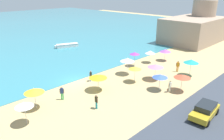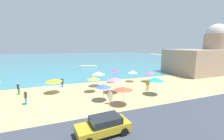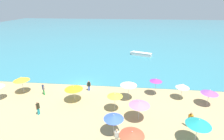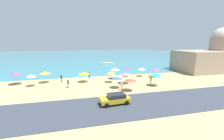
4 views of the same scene
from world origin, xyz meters
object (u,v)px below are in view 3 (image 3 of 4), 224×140
at_px(beach_umbrella_6, 132,134).
at_px(beach_umbrella_13, 156,80).
at_px(beach_umbrella_0, 139,103).
at_px(beach_umbrella_9, 21,79).
at_px(beach_umbrella_3, 115,95).
at_px(beach_umbrella_2, 210,92).
at_px(bather_3, 89,85).
at_px(beach_umbrella_4, 199,122).
at_px(bather_2, 117,136).
at_px(beach_umbrella_14, 183,86).
at_px(bather_1, 191,119).
at_px(bather_4, 38,107).
at_px(beach_umbrella_8, 114,117).
at_px(beach_umbrella_5, 74,88).
at_px(bather_0, 43,89).
at_px(beach_umbrella_1, 129,83).
at_px(skiff_nearshore, 141,54).

xyz_separation_m(beach_umbrella_6, beach_umbrella_13, (3.29, 10.52, 0.22)).
xyz_separation_m(beach_umbrella_0, beach_umbrella_9, (-16.21, 4.55, 0.08)).
bearing_deg(beach_umbrella_3, beach_umbrella_2, 11.49).
relative_size(beach_umbrella_0, bather_3, 1.51).
bearing_deg(beach_umbrella_4, bather_2, -173.05).
bearing_deg(beach_umbrella_9, beach_umbrella_14, 1.51).
bearing_deg(beach_umbrella_14, beach_umbrella_4, -95.59).
distance_m(beach_umbrella_13, bather_2, 10.80).
relative_size(beach_umbrella_2, bather_1, 1.21).
relative_size(beach_umbrella_3, bather_4, 1.40).
xyz_separation_m(beach_umbrella_8, bather_3, (-4.46, 8.58, -1.08)).
relative_size(beach_umbrella_5, beach_umbrella_13, 0.93).
height_order(beach_umbrella_0, bather_3, beach_umbrella_0).
bearing_deg(beach_umbrella_14, bather_2, -132.00).
bearing_deg(beach_umbrella_3, bather_1, -15.68).
bearing_deg(beach_umbrella_6, beach_umbrella_14, 55.61).
height_order(beach_umbrella_0, beach_umbrella_6, beach_umbrella_0).
distance_m(beach_umbrella_14, bather_0, 18.92).
bearing_deg(beach_umbrella_6, beach_umbrella_2, 41.55).
distance_m(beach_umbrella_9, bather_1, 22.11).
bearing_deg(beach_umbrella_1, bather_0, -179.75).
relative_size(beach_umbrella_8, bather_4, 1.32).
xyz_separation_m(beach_umbrella_3, beach_umbrella_4, (7.85, -4.41, 0.19)).
height_order(beach_umbrella_2, bather_0, beach_umbrella_2).
bearing_deg(bather_1, beach_umbrella_5, 164.07).
bearing_deg(beach_umbrella_14, skiff_nearshore, 102.23).
height_order(beach_umbrella_5, bather_0, beach_umbrella_5).
xyz_separation_m(beach_umbrella_0, beach_umbrella_14, (5.86, 5.13, -0.16)).
distance_m(beach_umbrella_5, beach_umbrella_13, 11.10).
relative_size(beach_umbrella_3, beach_umbrella_13, 0.94).
xyz_separation_m(beach_umbrella_5, beach_umbrella_9, (-7.96, 1.42, 0.25)).
distance_m(beach_umbrella_14, bather_4, 18.18).
distance_m(beach_umbrella_1, beach_umbrella_3, 3.17).
bearing_deg(bather_4, beach_umbrella_3, 11.33).
relative_size(beach_umbrella_1, beach_umbrella_9, 1.06).
bearing_deg(beach_umbrella_5, beach_umbrella_2, 2.51).
xyz_separation_m(beach_umbrella_2, beach_umbrella_9, (-24.98, 0.67, 0.29)).
distance_m(beach_umbrella_5, bather_3, 3.42).
height_order(beach_umbrella_3, bather_0, beach_umbrella_3).
distance_m(beach_umbrella_3, skiff_nearshore, 23.78).
xyz_separation_m(bather_3, skiff_nearshore, (8.59, 18.71, -0.44)).
relative_size(beach_umbrella_8, bather_2, 1.37).
bearing_deg(beach_umbrella_1, beach_umbrella_5, -170.65).
height_order(beach_umbrella_0, beach_umbrella_9, beach_umbrella_9).
height_order(beach_umbrella_2, beach_umbrella_14, beach_umbrella_14).
xyz_separation_m(beach_umbrella_5, bather_1, (13.48, -3.85, -0.91)).
xyz_separation_m(beach_umbrella_9, bather_3, (9.21, 1.59, -1.31)).
xyz_separation_m(beach_umbrella_1, bather_3, (-5.78, 1.85, -1.45)).
height_order(beach_umbrella_4, bather_2, beach_umbrella_4).
xyz_separation_m(beach_umbrella_5, bather_4, (-3.24, -3.34, -0.98)).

